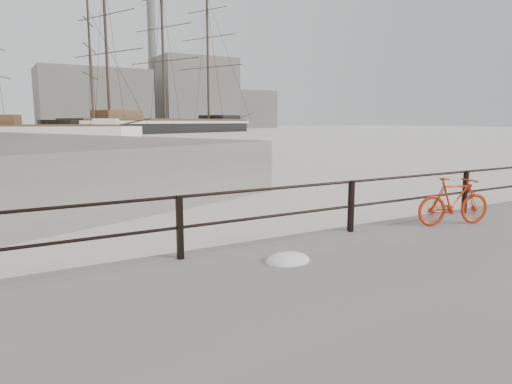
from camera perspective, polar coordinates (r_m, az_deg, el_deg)
name	(u,v)px	position (r m, az deg, el deg)	size (l,w,h in m)	color
ground	(457,227)	(11.85, 23.81, -3.98)	(400.00, 400.00, 0.00)	white
guardrail	(465,192)	(11.61, 24.67, -0.01)	(28.00, 0.10, 1.00)	black
bicycle	(454,201)	(10.21, 23.49, -1.07)	(1.65, 0.25, 1.00)	#BB2C0C
barque_black	(165,133)	(100.08, -11.26, 7.24)	(61.40, 20.09, 34.65)	black
schooner_mid	(48,137)	(79.06, -24.56, 6.24)	(30.76, 13.01, 21.96)	white
industrial_west	(94,100)	(149.73, -19.58, 10.83)	(32.00, 18.00, 18.00)	gray
industrial_mid	(194,94)	(165.07, -7.73, 12.06)	(26.00, 20.00, 24.00)	gray
industrial_east	(244,110)	(179.48, -1.45, 10.27)	(20.00, 16.00, 14.00)	gray
smokestack	(153,64)	(166.05, -12.79, 15.37)	(2.80, 2.80, 44.00)	gray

